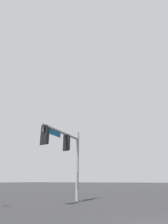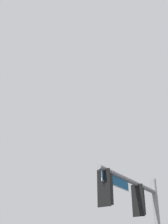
{
  "view_description": "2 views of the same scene",
  "coord_description": "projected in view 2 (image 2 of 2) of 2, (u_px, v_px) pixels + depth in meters",
  "views": [
    {
      "loc": [
        7.11,
        0.04,
        1.43
      ],
      "look_at": [
        -3.84,
        -5.92,
        6.38
      ],
      "focal_mm": 28.0,
      "sensor_mm": 36.0,
      "label": 1
    },
    {
      "loc": [
        7.71,
        -1.81,
        1.77
      ],
      "look_at": [
        -1.33,
        -8.38,
        7.35
      ],
      "focal_mm": 50.0,
      "sensor_mm": 36.0,
      "label": 2
    }
  ],
  "objects": [
    {
      "name": "signal_pole_near",
      "position": [
        140.0,
        211.0,
        12.72
      ],
      "size": [
        5.08,
        0.62,
        5.52
      ],
      "color": "gray",
      "rests_on": "ground_plane"
    }
  ]
}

